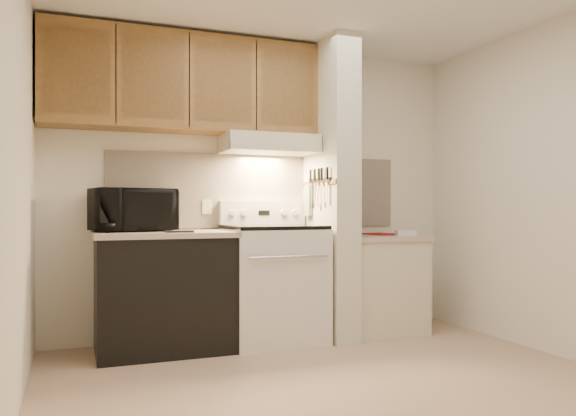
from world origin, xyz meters
TOP-DOWN VIEW (x-y plane):
  - floor at (0.00, 0.00)m, footprint 3.60×3.60m
  - wall_back at (0.00, 1.50)m, footprint 3.60×2.50m
  - wall_left at (-1.80, 0.00)m, footprint 0.02×3.00m
  - wall_right at (1.80, 0.00)m, footprint 0.02×3.00m
  - backsplash at (0.00, 1.49)m, footprint 2.60×0.02m
  - range_body at (0.00, 1.16)m, footprint 0.76×0.65m
  - oven_window at (0.00, 0.84)m, footprint 0.50×0.01m
  - oven_handle at (0.00, 0.80)m, footprint 0.65×0.02m
  - cooktop at (0.00, 1.16)m, footprint 0.74×0.64m
  - range_backguard at (0.00, 1.44)m, footprint 0.76×0.08m
  - range_display at (0.00, 1.40)m, footprint 0.10×0.01m
  - range_knob_left_outer at (-0.28, 1.40)m, footprint 0.05×0.02m
  - range_knob_left_inner at (-0.18, 1.40)m, footprint 0.05×0.02m
  - range_knob_right_inner at (0.18, 1.40)m, footprint 0.05×0.02m
  - range_knob_right_outer at (0.28, 1.40)m, footprint 0.05×0.02m
  - dishwasher_front at (-0.88, 1.17)m, footprint 1.00×0.63m
  - left_countertop at (-0.88, 1.17)m, footprint 1.04×0.67m
  - spoon_rest at (-0.80, 0.97)m, footprint 0.21×0.08m
  - teal_jar at (-0.83, 1.39)m, footprint 0.11×0.11m
  - outlet at (-0.48, 1.48)m, footprint 0.08×0.01m
  - microwave at (-1.10, 1.31)m, footprint 0.67×0.52m
  - partition_pillar at (0.51, 1.15)m, footprint 0.22×0.70m
  - pillar_trim at (0.39, 1.15)m, footprint 0.01×0.70m
  - knife_strip at (0.39, 1.10)m, footprint 0.02×0.42m
  - knife_blade_a at (0.38, 0.94)m, footprint 0.01×0.03m
  - knife_handle_a at (0.38, 0.93)m, footprint 0.02×0.02m
  - knife_blade_b at (0.38, 1.03)m, footprint 0.01×0.04m
  - knife_handle_b at (0.38, 1.03)m, footprint 0.02×0.02m
  - knife_blade_c at (0.38, 1.11)m, footprint 0.01×0.04m
  - knife_handle_c at (0.38, 1.09)m, footprint 0.02×0.02m
  - knife_blade_d at (0.38, 1.17)m, footprint 0.01×0.04m
  - knife_handle_d at (0.38, 1.17)m, footprint 0.02×0.02m
  - knife_blade_e at (0.38, 1.25)m, footprint 0.01×0.04m
  - knife_handle_e at (0.38, 1.27)m, footprint 0.02×0.02m
  - oven_mitt at (0.38, 1.32)m, footprint 0.03×0.11m
  - right_cab_base at (0.97, 1.15)m, footprint 0.70×0.60m
  - right_countertop at (0.97, 1.15)m, footprint 0.74×0.64m
  - red_folder at (1.07, 1.25)m, footprint 0.30×0.37m
  - white_box at (1.19, 1.05)m, footprint 0.19×0.15m
  - range_hood at (0.00, 1.28)m, footprint 0.78×0.44m
  - hood_lip at (0.00, 1.07)m, footprint 0.78×0.04m
  - upper_cabinets at (-0.69, 1.32)m, footprint 2.18×0.33m
  - cab_door_a at (-1.51, 1.17)m, footprint 0.46×0.01m
  - cab_gap_a at (-1.23, 1.16)m, footprint 0.01×0.01m
  - cab_door_b at (-0.96, 1.17)m, footprint 0.46×0.01m
  - cab_gap_b at (-0.69, 1.16)m, footprint 0.01×0.01m
  - cab_door_c at (-0.42, 1.17)m, footprint 0.46×0.01m
  - cab_gap_c at (-0.14, 1.16)m, footprint 0.01×0.01m
  - cab_door_d at (0.13, 1.17)m, footprint 0.46×0.01m

SIDE VIEW (x-z plane):
  - floor at x=0.00m, z-range 0.00..0.00m
  - right_cab_base at x=0.97m, z-range 0.00..0.81m
  - dishwasher_front at x=-0.88m, z-range 0.00..0.87m
  - range_body at x=0.00m, z-range 0.00..0.92m
  - oven_window at x=0.00m, z-range 0.35..0.65m
  - oven_handle at x=0.00m, z-range 0.71..0.73m
  - right_countertop at x=0.97m, z-range 0.81..0.85m
  - red_folder at x=1.07m, z-range 0.85..0.86m
  - white_box at x=1.19m, z-range 0.85..0.89m
  - left_countertop at x=-0.88m, z-range 0.87..0.91m
  - spoon_rest at x=-0.80m, z-range 0.91..0.92m
  - cooktop at x=0.00m, z-range 0.92..0.95m
  - teal_jar at x=-0.83m, z-range 0.91..1.00m
  - range_backguard at x=0.00m, z-range 0.95..1.15m
  - range_display at x=0.00m, z-range 1.03..1.07m
  - range_knob_left_outer at x=-0.28m, z-range 1.03..1.07m
  - range_knob_left_inner at x=-0.18m, z-range 1.03..1.07m
  - range_knob_right_inner at x=0.18m, z-range 1.03..1.07m
  - range_knob_right_outer at x=0.28m, z-range 1.03..1.07m
  - microwave at x=-1.10m, z-range 0.91..1.24m
  - outlet at x=-0.48m, z-range 1.04..1.16m
  - oven_mitt at x=0.38m, z-range 1.02..1.28m
  - knife_blade_c at x=0.38m, z-range 1.10..1.30m
  - knife_blade_b at x=0.38m, z-range 1.12..1.30m
  - knife_blade_e at x=0.38m, z-range 1.12..1.30m
  - knife_blade_a at x=0.38m, z-range 1.14..1.30m
  - knife_blade_d at x=0.38m, z-range 1.14..1.30m
  - backsplash at x=0.00m, z-range 0.92..1.55m
  - wall_back at x=0.00m, z-range 1.24..1.26m
  - wall_left at x=-1.80m, z-range 0.00..2.50m
  - wall_right at x=1.80m, z-range 0.00..2.50m
  - partition_pillar at x=0.51m, z-range 0.00..2.50m
  - pillar_trim at x=0.39m, z-range 1.28..1.32m
  - knife_strip at x=0.39m, z-range 1.30..1.34m
  - knife_handle_a at x=0.38m, z-range 1.32..1.42m
  - knife_handle_b at x=0.38m, z-range 1.32..1.42m
  - knife_handle_c at x=0.38m, z-range 1.32..1.42m
  - knife_handle_d at x=0.38m, z-range 1.32..1.42m
  - knife_handle_e at x=0.38m, z-range 1.32..1.42m
  - hood_lip at x=0.00m, z-range 1.55..1.61m
  - range_hood at x=0.00m, z-range 1.55..1.70m
  - upper_cabinets at x=-0.69m, z-range 1.70..2.47m
  - cab_door_a at x=-1.51m, z-range 1.77..2.40m
  - cab_gap_a at x=-1.23m, z-range 1.72..2.45m
  - cab_door_b at x=-0.96m, z-range 1.77..2.40m
  - cab_gap_b at x=-0.69m, z-range 1.72..2.45m
  - cab_door_c at x=-0.42m, z-range 1.77..2.40m
  - cab_gap_c at x=-0.14m, z-range 1.72..2.45m
  - cab_door_d at x=0.13m, z-range 1.77..2.40m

